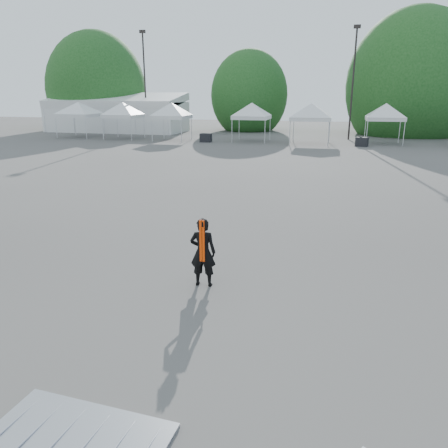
# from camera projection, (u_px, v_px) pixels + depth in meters

# --- Properties ---
(ground) EXTENTS (120.00, 120.00, 0.00)m
(ground) POSITION_uv_depth(u_px,v_px,m) (250.00, 255.00, 11.45)
(ground) COLOR #474442
(ground) RESTS_ON ground
(marquee) EXTENTS (15.00, 6.25, 4.23)m
(marquee) POSITION_uv_depth(u_px,v_px,m) (117.00, 113.00, 48.59)
(marquee) COLOR silver
(marquee) RESTS_ON ground
(light_pole_west) EXTENTS (0.60, 0.25, 10.30)m
(light_pole_west) POSITION_uv_depth(u_px,v_px,m) (145.00, 77.00, 45.63)
(light_pole_west) COLOR black
(light_pole_west) RESTS_ON ground
(light_pole_east) EXTENTS (0.60, 0.25, 9.80)m
(light_pole_east) POSITION_uv_depth(u_px,v_px,m) (353.00, 77.00, 38.86)
(light_pole_east) COLOR black
(light_pole_east) RESTS_ON ground
(tree_far_w) EXTENTS (4.80, 4.80, 7.30)m
(tree_far_w) POSITION_uv_depth(u_px,v_px,m) (97.00, 90.00, 51.59)
(tree_far_w) COLOR #382314
(tree_far_w) RESTS_ON ground
(tree_mid_w) EXTENTS (4.16, 4.16, 6.33)m
(tree_mid_w) POSITION_uv_depth(u_px,v_px,m) (249.00, 95.00, 49.35)
(tree_mid_w) COLOR #382314
(tree_mid_w) RESTS_ON ground
(tree_mid_e) EXTENTS (5.12, 5.12, 7.79)m
(tree_mid_e) POSITION_uv_depth(u_px,v_px,m) (412.00, 86.00, 44.12)
(tree_mid_e) COLOR #382314
(tree_mid_e) RESTS_ON ground
(tent_a) EXTENTS (4.74, 4.74, 3.88)m
(tent_a) POSITION_uv_depth(u_px,v_px,m) (78.00, 105.00, 41.88)
(tent_a) COLOR silver
(tent_a) RESTS_ON ground
(tent_b) EXTENTS (4.26, 4.26, 3.88)m
(tent_b) POSITION_uv_depth(u_px,v_px,m) (123.00, 105.00, 40.27)
(tent_b) COLOR silver
(tent_b) RESTS_ON ground
(tent_c) EXTENTS (4.17, 4.17, 3.88)m
(tent_c) POSITION_uv_depth(u_px,v_px,m) (171.00, 106.00, 38.71)
(tent_c) COLOR silver
(tent_c) RESTS_ON ground
(tent_d) EXTENTS (4.34, 4.34, 3.88)m
(tent_d) POSITION_uv_depth(u_px,v_px,m) (252.00, 106.00, 38.01)
(tent_d) COLOR silver
(tent_d) RESTS_ON ground
(tent_e) EXTENTS (4.65, 4.65, 3.88)m
(tent_e) POSITION_uv_depth(u_px,v_px,m) (312.00, 107.00, 36.04)
(tent_e) COLOR silver
(tent_e) RESTS_ON ground
(tent_f) EXTENTS (4.30, 4.30, 3.88)m
(tent_f) POSITION_uv_depth(u_px,v_px,m) (386.00, 107.00, 36.00)
(tent_f) COLOR silver
(tent_f) RESTS_ON ground
(man) EXTENTS (0.59, 0.42, 1.54)m
(man) POSITION_uv_depth(u_px,v_px,m) (203.00, 252.00, 9.46)
(man) COLOR black
(man) RESTS_ON ground
(barrier_left) EXTENTS (2.30, 1.24, 0.07)m
(barrier_left) POSITION_uv_depth(u_px,v_px,m) (78.00, 436.00, 5.36)
(barrier_left) COLOR #A5A8AD
(barrier_left) RESTS_ON ground
(crate_west) EXTENTS (0.96, 0.75, 0.73)m
(crate_west) POSITION_uv_depth(u_px,v_px,m) (206.00, 138.00, 38.28)
(crate_west) COLOR black
(crate_west) RESTS_ON ground
(crate_mid) EXTENTS (1.08, 0.93, 0.73)m
(crate_mid) POSITION_uv_depth(u_px,v_px,m) (362.00, 142.00, 35.06)
(crate_mid) COLOR black
(crate_mid) RESTS_ON ground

